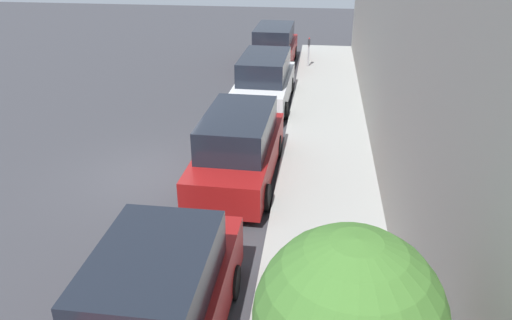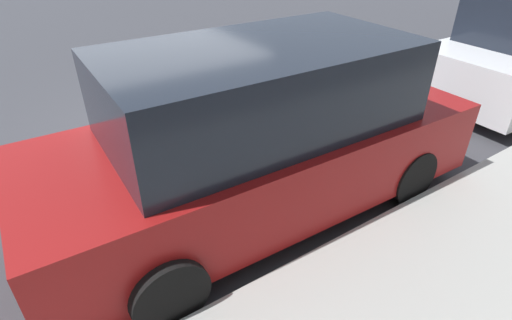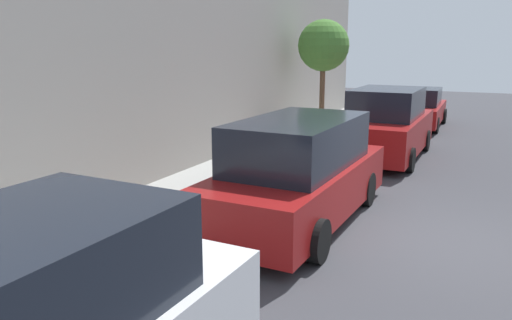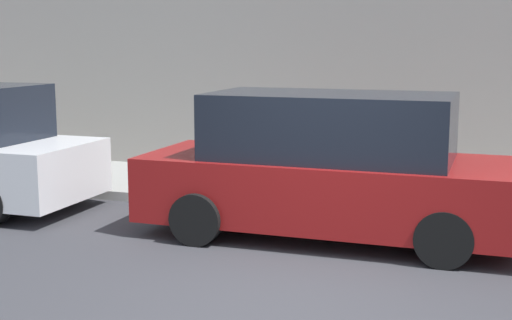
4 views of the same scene
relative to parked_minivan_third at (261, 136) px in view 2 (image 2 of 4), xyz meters
The scene contains 2 objects.
ground_plane 2.62m from the parked_minivan_third, behind, with size 60.00×60.00×0.00m, color #38383D.
parked_minivan_third is the anchor object (origin of this frame).
Camera 2 is at (5.56, -2.02, 2.95)m, focal length 28.00 mm.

